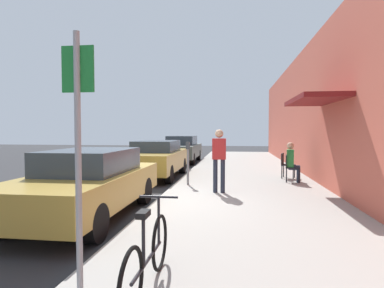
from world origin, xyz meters
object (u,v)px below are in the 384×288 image
Objects in this scene: street_sign at (78,146)px; seated_patron_0 at (292,161)px; cafe_chair_0 at (290,166)px; cafe_chair_1 at (286,164)px; parked_car_1 at (156,158)px; parked_car_2 at (182,149)px; parking_meter at (188,160)px; bicycle_0 at (148,257)px; pedestrian_standing at (219,156)px; parked_car_0 at (88,182)px.

street_sign is 8.45m from seated_patron_0.
cafe_chair_0 is 0.83m from cafe_chair_1.
parked_car_1 is 1.00× the size of parked_car_2.
parked_car_1 is 1.69× the size of street_sign.
street_sign is 2.99× the size of cafe_chair_1.
parking_meter reaches higher than cafe_chair_0.
parked_car_2 reaches higher than seated_patron_0.
street_sign is 1.34m from bicycle_0.
parked_car_2 is 5.06× the size of cafe_chair_1.
parked_car_1 is at bearing 103.72° from bicycle_0.
street_sign is 1.52× the size of bicycle_0.
bicycle_0 is (2.10, -14.46, -0.29)m from parked_car_2.
pedestrian_standing is at bearing -126.94° from cafe_chair_1.
seated_patron_0 is (0.06, -0.01, 0.19)m from cafe_chair_0.
cafe_chair_0 is (3.22, 0.98, -0.26)m from parking_meter.
pedestrian_standing reaches higher than parking_meter.
parking_meter is 3.42m from seated_patron_0.
parked_car_1 is 5.06× the size of cafe_chair_0.
seated_patron_0 reaches higher than bicycle_0.
parking_meter is 0.78× the size of pedestrian_standing.
parked_car_2 is at bearing 127.66° from cafe_chair_1.
parking_meter is (1.55, 3.49, 0.16)m from parked_car_0.
street_sign is at bearing -84.19° from parked_car_2.
cafe_chair_0 is 0.67× the size of seated_patron_0.
parked_car_0 is 2.59× the size of pedestrian_standing.
pedestrian_standing reaches higher than cafe_chair_0.
parked_car_2 is 8.49m from cafe_chair_0.
street_sign reaches higher than parked_car_0.
parking_meter is at bearing 94.84° from bicycle_0.
street_sign is 2.99× the size of cafe_chair_0.
seated_patron_0 reaches higher than parked_car_0.
parking_meter is at bearing -150.57° from cafe_chair_1.
seated_patron_0 reaches higher than parked_car_1.
street_sign is 9.22m from cafe_chair_1.
seated_patron_0 is (3.28, 0.98, -0.07)m from parking_meter.
street_sign reaches higher than seated_patron_0.
parking_meter is at bearing -53.93° from parked_car_1.
seated_patron_0 is at bearing 42.76° from pedestrian_standing.
parked_car_2 is (0.00, 11.49, 0.04)m from parked_car_0.
pedestrian_standing is (2.56, -9.12, 0.35)m from parked_car_2.
cafe_chair_1 is at bearing 48.02° from parked_car_0.
cafe_chair_0 is (2.67, 7.45, 0.14)m from bicycle_0.
pedestrian_standing reaches higher than cafe_chair_1.
bicycle_0 is at bearing -95.00° from pedestrian_standing.
cafe_chair_0 is at bearing 17.00° from parking_meter.
seated_patron_0 reaches higher than cafe_chair_0.
cafe_chair_1 is (3.27, 8.56, -1.02)m from street_sign.
street_sign reaches higher than cafe_chair_0.
pedestrian_standing is (1.06, 5.63, -0.52)m from street_sign.
parking_meter reaches higher than bicycle_0.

